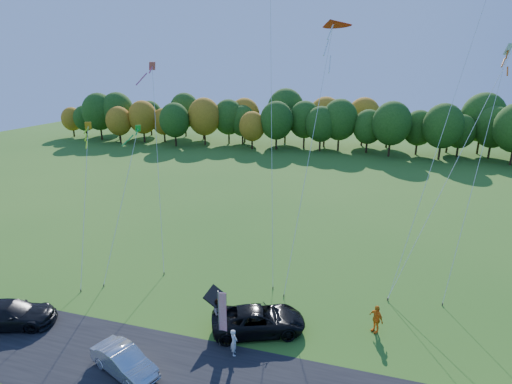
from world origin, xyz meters
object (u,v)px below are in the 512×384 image
(black_suv, at_px, (258,320))
(feather_flag, at_px, (222,313))
(person_east, at_px, (376,319))
(silver_sedan, at_px, (124,361))

(black_suv, height_order, feather_flag, feather_flag)
(black_suv, xyz_separation_m, person_east, (6.72, 1.91, 0.11))
(black_suv, relative_size, silver_sedan, 1.36)
(black_suv, xyz_separation_m, feather_flag, (-1.57, -1.91, 1.39))
(black_suv, bearing_deg, feather_flag, 118.03)
(person_east, bearing_deg, feather_flag, -109.49)
(black_suv, distance_m, person_east, 6.99)
(silver_sedan, bearing_deg, black_suv, -26.88)
(silver_sedan, xyz_separation_m, person_east, (12.44, 7.13, 0.21))
(black_suv, height_order, silver_sedan, black_suv)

